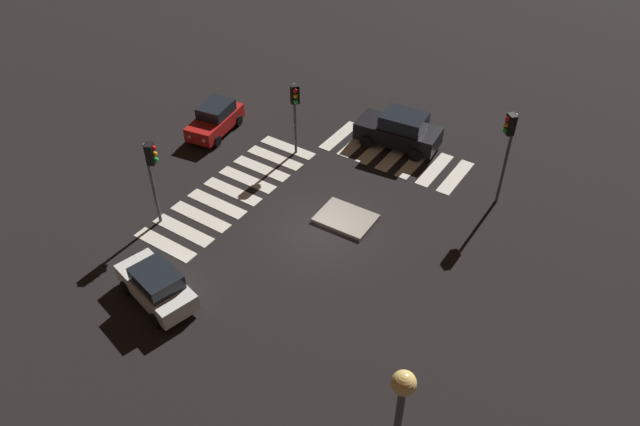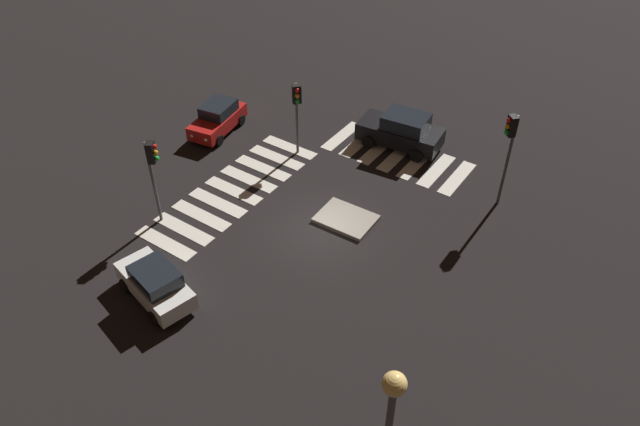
# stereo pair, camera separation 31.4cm
# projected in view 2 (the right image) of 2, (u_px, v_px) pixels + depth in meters

# --- Properties ---
(ground_plane) EXTENTS (80.00, 80.00, 0.00)m
(ground_plane) POSITION_uv_depth(u_px,v_px,m) (320.00, 230.00, 27.67)
(ground_plane) COLOR black
(traffic_island) EXTENTS (2.64, 2.02, 0.18)m
(traffic_island) POSITION_uv_depth(u_px,v_px,m) (346.00, 219.00, 28.14)
(traffic_island) COLOR gray
(traffic_island) RESTS_ON ground
(car_white) EXTENTS (3.95, 2.41, 1.62)m
(car_white) POSITION_uv_depth(u_px,v_px,m) (155.00, 283.00, 24.02)
(car_white) COLOR silver
(car_white) RESTS_ON ground
(car_red) EXTENTS (2.23, 3.92, 1.64)m
(car_red) POSITION_uv_depth(u_px,v_px,m) (218.00, 118.00, 33.60)
(car_red) COLOR red
(car_red) RESTS_ON ground
(car_black) EXTENTS (4.62, 2.47, 1.95)m
(car_black) POSITION_uv_depth(u_px,v_px,m) (401.00, 131.00, 32.33)
(car_black) COLOR black
(car_black) RESTS_ON ground
(traffic_light_south) EXTENTS (0.54, 0.53, 4.78)m
(traffic_light_south) POSITION_uv_depth(u_px,v_px,m) (510.00, 139.00, 26.86)
(traffic_light_south) COLOR #47474C
(traffic_light_south) RESTS_ON ground
(traffic_light_north) EXTENTS (0.53, 0.54, 4.23)m
(traffic_light_north) POSITION_uv_depth(u_px,v_px,m) (152.00, 163.00, 26.17)
(traffic_light_north) COLOR #47474C
(traffic_light_north) RESTS_ON ground
(traffic_light_east) EXTENTS (0.54, 0.54, 4.04)m
(traffic_light_east) POSITION_uv_depth(u_px,v_px,m) (297.00, 103.00, 30.41)
(traffic_light_east) COLOR #47474C
(traffic_light_east) RESTS_ON ground
(crosswalk_near) EXTENTS (7.60, 3.20, 0.02)m
(crosswalk_near) POSITION_uv_depth(u_px,v_px,m) (397.00, 156.00, 32.19)
(crosswalk_near) COLOR silver
(crosswalk_near) RESTS_ON ground
(crosswalk_side) EXTENTS (3.20, 9.90, 0.02)m
(crosswalk_side) POSITION_uv_depth(u_px,v_px,m) (234.00, 191.00, 29.90)
(crosswalk_side) COLOR silver
(crosswalk_side) RESTS_ON ground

